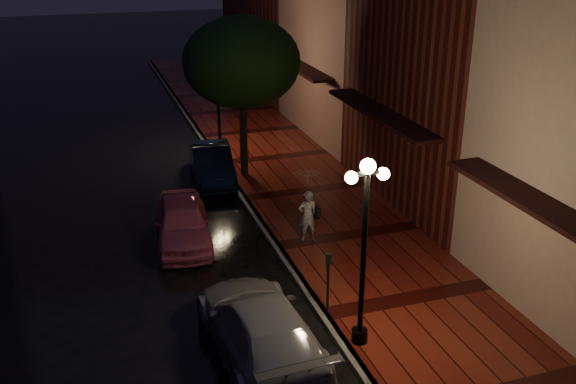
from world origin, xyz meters
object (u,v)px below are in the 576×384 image
object	(u,v)px
streetlamp_near	(364,243)
streetlamp_far	(218,92)
parking_meter	(328,276)
silver_car	(261,328)
navy_car	(212,163)
pink_car	(182,222)
woman_with_umbrella	(308,195)
street_tree	(242,65)

from	to	relation	value
streetlamp_near	streetlamp_far	xyz separation A→B (m)	(0.00, 14.00, 0.00)
streetlamp_far	parking_meter	size ratio (longest dim) A/B	2.87
streetlamp_near	parking_meter	world-z (taller)	streetlamp_near
streetlamp_far	silver_car	bearing A→B (deg)	-99.04
silver_car	parking_meter	world-z (taller)	parking_meter
streetlamp_near	navy_car	xyz separation A→B (m)	(-0.95, 11.17, -1.94)
pink_car	navy_car	world-z (taller)	same
silver_car	woman_with_umbrella	size ratio (longest dim) A/B	2.20
streetlamp_near	navy_car	world-z (taller)	streetlamp_near
streetlamp_near	parking_meter	distance (m)	2.11
navy_car	woman_with_umbrella	distance (m)	6.39
street_tree	navy_car	world-z (taller)	street_tree
silver_car	parking_meter	distance (m)	2.26
navy_car	streetlamp_near	bearing A→B (deg)	-79.44
parking_meter	pink_car	bearing A→B (deg)	139.12
street_tree	silver_car	xyz separation A→B (m)	(-2.43, -10.61, -3.54)
navy_car	silver_car	world-z (taller)	silver_car
streetlamp_near	pink_car	xyz separation A→B (m)	(-2.84, 6.40, -1.94)
pink_car	navy_car	xyz separation A→B (m)	(1.89, 4.77, -0.00)
pink_car	streetlamp_far	bearing A→B (deg)	75.79
pink_car	silver_car	world-z (taller)	silver_car
streetlamp_far	streetlamp_near	bearing A→B (deg)	-90.00
navy_car	parking_meter	world-z (taller)	parking_meter
navy_car	parking_meter	size ratio (longest dim) A/B	2.68
pink_car	silver_car	distance (m)	6.06
woman_with_umbrella	parking_meter	world-z (taller)	woman_with_umbrella
pink_car	silver_car	bearing A→B (deg)	-77.31
street_tree	pink_car	distance (m)	6.60
street_tree	pink_car	xyz separation A→B (m)	(-3.10, -4.59, -3.58)
silver_car	street_tree	bearing A→B (deg)	-105.25
parking_meter	navy_car	bearing A→B (deg)	115.53
pink_car	woman_with_umbrella	size ratio (longest dim) A/B	1.75
street_tree	woman_with_umbrella	world-z (taller)	street_tree
pink_car	navy_car	size ratio (longest dim) A/B	0.97
streetlamp_far	navy_car	world-z (taller)	streetlamp_far
pink_car	woman_with_umbrella	xyz separation A→B (m)	(3.44, -1.36, 0.96)
streetlamp_far	woman_with_umbrella	world-z (taller)	streetlamp_far
streetlamp_far	pink_car	world-z (taller)	streetlamp_far
parking_meter	street_tree	bearing A→B (deg)	108.38
navy_car	streetlamp_far	bearing A→B (deg)	77.15
parking_meter	silver_car	bearing A→B (deg)	-130.76
navy_car	woman_with_umbrella	size ratio (longest dim) A/B	1.81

